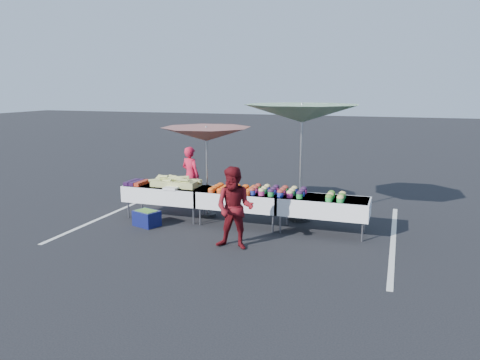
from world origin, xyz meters
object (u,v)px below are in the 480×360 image
(umbrella_right, at_px, (302,114))
(storage_bin, at_px, (147,218))
(vendor, at_px, (191,175))
(umbrella_left, at_px, (206,135))
(table_left, at_px, (166,193))
(customer, at_px, (235,208))
(table_right, at_px, (323,206))
(table_center, at_px, (240,199))

(umbrella_right, height_order, storage_bin, umbrella_right)
(vendor, bearing_deg, storage_bin, 107.28)
(umbrella_left, height_order, umbrella_right, umbrella_right)
(umbrella_left, height_order, storage_bin, umbrella_left)
(table_left, height_order, storage_bin, table_left)
(table_left, xyz_separation_m, vendor, (-0.01, 1.37, 0.16))
(customer, relative_size, umbrella_left, 0.61)
(customer, height_order, umbrella_right, umbrella_right)
(table_right, distance_m, umbrella_right, 2.07)
(umbrella_right, bearing_deg, table_center, -145.19)
(umbrella_left, bearing_deg, umbrella_right, 10.83)
(table_right, bearing_deg, storage_bin, -168.79)
(table_left, height_order, customer, customer)
(table_center, height_order, table_right, same)
(storage_bin, bearing_deg, table_left, 101.71)
(vendor, relative_size, customer, 0.96)
(umbrella_right, bearing_deg, customer, -108.49)
(table_left, bearing_deg, vendor, 90.26)
(table_left, xyz_separation_m, storage_bin, (-0.09, -0.73, -0.41))
(table_right, distance_m, storage_bin, 3.78)
(table_center, relative_size, umbrella_left, 0.73)
(table_left, height_order, table_right, same)
(table_right, xyz_separation_m, customer, (-1.40, -1.46, 0.19))
(vendor, relative_size, umbrella_right, 0.45)
(umbrella_left, relative_size, storage_bin, 4.08)
(table_center, relative_size, storage_bin, 2.99)
(table_right, distance_m, customer, 2.03)
(table_left, relative_size, storage_bin, 2.99)
(umbrella_left, bearing_deg, customer, -54.26)
(table_center, distance_m, umbrella_left, 1.67)
(table_center, bearing_deg, vendor, 142.92)
(table_center, height_order, vendor, vendor)
(table_right, bearing_deg, customer, -133.95)
(umbrella_left, distance_m, umbrella_right, 2.18)
(umbrella_left, relative_size, umbrella_right, 0.78)
(vendor, height_order, umbrella_left, umbrella_left)
(table_center, bearing_deg, storage_bin, -158.85)
(vendor, bearing_deg, umbrella_right, -171.27)
(table_left, xyz_separation_m, table_center, (1.80, 0.00, 0.00))
(table_left, distance_m, table_center, 1.80)
(table_left, distance_m, customer, 2.64)
(storage_bin, bearing_deg, umbrella_left, 68.65)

